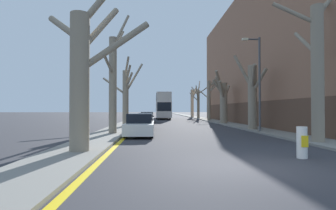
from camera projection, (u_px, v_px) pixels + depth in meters
ground_plane at (246, 167)px, 7.91m from camera, size 300.00×300.00×0.00m
sidewalk_left at (140, 117)px, 57.52m from camera, size 2.32×120.00×0.12m
sidewalk_right at (193, 117)px, 58.15m from camera, size 2.32×120.00×0.12m
building_facade_right at (278, 61)px, 31.57m from camera, size 10.08×35.83×15.28m
kerb_line_stripe at (146, 117)px, 57.59m from camera, size 0.24×120.00×0.01m
street_tree_left_0 at (84, 70)px, 10.49m from camera, size 4.44×2.37×8.16m
street_tree_left_1 at (113, 80)px, 18.18m from camera, size 1.42×3.86×8.86m
street_tree_left_2 at (126, 94)px, 25.35m from camera, size 4.03×2.77×6.73m
street_tree_right_0 at (317, 65)px, 13.42m from camera, size 3.78×2.88×8.70m
street_tree_right_1 at (252, 94)px, 21.93m from camera, size 2.24×2.51×6.41m
street_tree_right_2 at (223, 100)px, 31.12m from camera, size 2.90×4.19×6.13m
street_tree_right_3 at (210, 98)px, 39.49m from camera, size 3.56×2.90×7.47m
street_tree_right_4 at (198, 102)px, 49.08m from camera, size 3.27×3.46×7.26m
street_tree_right_5 at (193, 101)px, 57.82m from camera, size 1.88×3.08×6.71m
double_decker_bus at (163, 105)px, 48.14m from camera, size 2.55×11.88×4.62m
parked_car_0 at (140, 125)px, 17.32m from camera, size 1.82×4.46×1.47m
parked_car_1 at (143, 122)px, 22.89m from camera, size 1.84×4.21×1.30m
parked_car_2 at (146, 119)px, 29.62m from camera, size 1.76×4.57×1.36m
parked_car_3 at (147, 117)px, 35.21m from camera, size 1.79×4.34×1.40m
lamp_post at (258, 79)px, 19.64m from camera, size 1.40×0.20×7.18m
traffic_bollard at (302, 142)px, 9.41m from camera, size 0.36×0.37×1.14m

